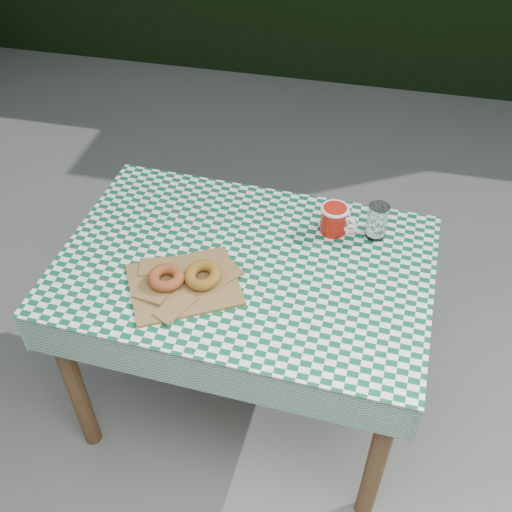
{
  "coord_description": "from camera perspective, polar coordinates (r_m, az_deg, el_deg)",
  "views": [
    {
      "loc": [
        0.17,
        -1.15,
        2.07
      ],
      "look_at": [
        -0.12,
        0.17,
        0.79
      ],
      "focal_mm": 42.43,
      "sensor_mm": 36.0,
      "label": 1
    }
  ],
  "objects": [
    {
      "name": "ground",
      "position": [
        2.37,
        2.03,
        -17.22
      ],
      "size": [
        60.0,
        60.0,
        0.0
      ],
      "primitive_type": "plane",
      "color": "#5A5A55",
      "rests_on": "ground"
    },
    {
      "name": "table",
      "position": [
        2.17,
        -0.97,
        -7.87
      ],
      "size": [
        1.18,
        0.82,
        0.75
      ],
      "primitive_type": "cube",
      "rotation": [
        0.0,
        0.0,
        -0.05
      ],
      "color": "brown",
      "rests_on": "ground"
    },
    {
      "name": "tablecloth",
      "position": [
        1.89,
        -1.11,
        -0.7
      ],
      "size": [
        1.2,
        0.84,
        0.01
      ],
      "primitive_type": "cube",
      "rotation": [
        0.0,
        0.0,
        -0.05
      ],
      "color": "#0C502E",
      "rests_on": "table"
    },
    {
      "name": "drinking_glass",
      "position": [
        1.98,
        11.34,
        3.24
      ],
      "size": [
        0.08,
        0.08,
        0.12
      ],
      "primitive_type": "cylinder",
      "rotation": [
        0.0,
        0.0,
        -0.28
      ],
      "color": "white",
      "rests_on": "tablecloth"
    },
    {
      "name": "coffee_mug",
      "position": [
        1.98,
        7.35,
        3.45
      ],
      "size": [
        0.22,
        0.22,
        0.1
      ],
      "primitive_type": null,
      "rotation": [
        0.0,
        0.0,
        -0.34
      ],
      "color": "#A9150A",
      "rests_on": "tablecloth"
    },
    {
      "name": "bagel_back",
      "position": [
        1.81,
        -5.06,
        -1.81
      ],
      "size": [
        0.16,
        0.16,
        0.04
      ],
      "primitive_type": "torus",
      "rotation": [
        0.0,
        0.0,
        -0.68
      ],
      "color": "brown",
      "rests_on": "paper_bag"
    },
    {
      "name": "bagel_front",
      "position": [
        1.81,
        -8.48,
        -2.03
      ],
      "size": [
        0.13,
        0.13,
        0.03
      ],
      "primitive_type": "torus",
      "rotation": [
        0.0,
        0.0,
        0.24
      ],
      "color": "brown",
      "rests_on": "paper_bag"
    },
    {
      "name": "paper_bag",
      "position": [
        1.82,
        -6.81,
        -2.64
      ],
      "size": [
        0.4,
        0.38,
        0.02
      ],
      "primitive_type": "cube",
      "rotation": [
        0.0,
        0.0,
        0.5
      ],
      "color": "olive",
      "rests_on": "tablecloth"
    }
  ]
}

